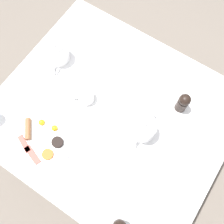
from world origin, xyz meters
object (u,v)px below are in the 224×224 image
(knife_by_plate, at_px, (134,56))
(teapot_far, at_px, (57,52))
(teacup_with_saucer_left, at_px, (86,97))
(fork_by_plate, at_px, (153,185))
(fork_spare, at_px, (205,129))
(teapot_near, at_px, (143,129))
(breakfast_plate, at_px, (42,139))
(spoon_for_tea, at_px, (88,167))
(pepper_grinder, at_px, (183,103))

(knife_by_plate, bearing_deg, teapot_far, -144.81)
(teacup_with_saucer_left, distance_m, fork_by_plate, 0.49)
(teapot_far, distance_m, fork_spare, 0.79)
(teapot_near, distance_m, fork_by_plate, 0.24)
(breakfast_plate, bearing_deg, spoon_for_tea, 3.21)
(breakfast_plate, xyz_separation_m, teacup_with_saucer_left, (0.05, 0.27, 0.02))
(teapot_near, height_order, teapot_far, same)
(teacup_with_saucer_left, bearing_deg, knife_by_plate, 78.64)
(breakfast_plate, xyz_separation_m, pepper_grinder, (0.44, 0.48, 0.05))
(pepper_grinder, bearing_deg, spoon_for_tea, -113.55)
(spoon_for_tea, bearing_deg, pepper_grinder, 66.45)
(knife_by_plate, xyz_separation_m, spoon_for_tea, (0.12, -0.58, 0.00))
(teapot_near, bearing_deg, teapot_far, -100.18)
(teacup_with_saucer_left, height_order, spoon_for_tea, teacup_with_saucer_left)
(breakfast_plate, xyz_separation_m, teapot_near, (0.35, 0.27, 0.05))
(knife_by_plate, distance_m, spoon_for_tea, 0.59)
(teacup_with_saucer_left, height_order, fork_spare, teacup_with_saucer_left)
(fork_spare, bearing_deg, fork_by_plate, -102.16)
(teapot_near, relative_size, teapot_far, 1.03)
(teapot_far, bearing_deg, spoon_for_tea, -148.21)
(teapot_far, height_order, fork_spare, teapot_far)
(teapot_near, distance_m, fork_spare, 0.29)
(teapot_far, distance_m, knife_by_plate, 0.38)
(breakfast_plate, relative_size, teapot_near, 1.45)
(teacup_with_saucer_left, bearing_deg, teapot_near, 0.98)
(pepper_grinder, bearing_deg, teapot_far, -171.12)
(teacup_with_saucer_left, bearing_deg, spoon_for_tea, -53.48)
(teapot_far, xyz_separation_m, teacup_with_saucer_left, (0.24, -0.11, -0.03))
(teapot_near, xyz_separation_m, fork_spare, (0.23, 0.17, -0.05))
(teapot_near, xyz_separation_m, spoon_for_tea, (-0.11, -0.26, -0.05))
(teapot_far, xyz_separation_m, pepper_grinder, (0.64, 0.10, 0.01))
(teacup_with_saucer_left, height_order, fork_by_plate, teacup_with_saucer_left)
(teacup_with_saucer_left, bearing_deg, teapot_far, 156.31)
(breakfast_plate, relative_size, spoon_for_tea, 2.57)
(fork_by_plate, bearing_deg, teapot_near, 132.62)
(teapot_far, relative_size, teacup_with_saucer_left, 1.25)
(pepper_grinder, height_order, fork_spare, pepper_grinder)
(teapot_near, xyz_separation_m, fork_by_plate, (0.16, -0.17, -0.05))
(teapot_near, relative_size, teacup_with_saucer_left, 1.28)
(teapot_near, distance_m, spoon_for_tea, 0.29)
(knife_by_plate, xyz_separation_m, fork_spare, (0.47, -0.15, 0.00))
(spoon_for_tea, bearing_deg, fork_spare, 51.09)
(breakfast_plate, xyz_separation_m, fork_spare, (0.59, 0.44, -0.01))
(knife_by_plate, relative_size, spoon_for_tea, 1.64)
(breakfast_plate, distance_m, spoon_for_tea, 0.24)
(teapot_near, relative_size, pepper_grinder, 1.65)
(pepper_grinder, relative_size, spoon_for_tea, 1.07)
(breakfast_plate, bearing_deg, knife_by_plate, 78.85)
(teapot_far, distance_m, spoon_for_tea, 0.57)
(breakfast_plate, height_order, spoon_for_tea, breakfast_plate)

